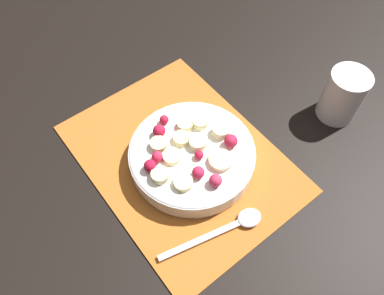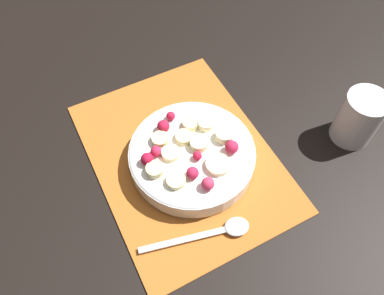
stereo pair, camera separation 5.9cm
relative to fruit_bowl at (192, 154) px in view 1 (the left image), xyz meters
The scene contains 5 objects.
ground_plane 0.03m from the fruit_bowl, 154.67° to the right, with size 3.00×3.00×0.00m, color black.
placemat 0.03m from the fruit_bowl, 154.67° to the right, with size 0.38×0.28×0.01m.
fruit_bowl is the anchor object (origin of this frame).
spoon 0.13m from the fruit_bowl, ahead, with size 0.06×0.17×0.01m.
drinking_glass 0.28m from the fruit_bowl, 74.55° to the left, with size 0.07×0.07×0.09m.
Camera 1 is at (0.27, -0.19, 0.54)m, focal length 35.00 mm.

